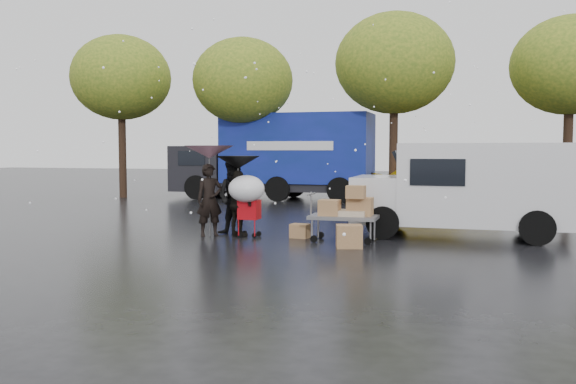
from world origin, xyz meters
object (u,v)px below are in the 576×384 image
(white_van, at_px, (466,188))
(yellow_taxi, at_px, (436,182))
(person_pink, at_px, (210,200))
(person_black, at_px, (238,204))
(vendor_cart, at_px, (347,209))
(shopping_cart, at_px, (247,192))
(blue_truck, at_px, (278,157))

(white_van, height_order, yellow_taxi, white_van)
(person_pink, distance_m, person_black, 0.70)
(person_black, height_order, vendor_cart, person_black)
(person_pink, xyz_separation_m, shopping_cart, (0.95, -0.03, 0.20))
(vendor_cart, bearing_deg, white_van, 32.79)
(vendor_cart, bearing_deg, shopping_cart, -178.78)
(white_van, bearing_deg, shopping_cart, -161.02)
(person_pink, xyz_separation_m, yellow_taxi, (4.76, 10.27, -0.02))
(blue_truck, bearing_deg, shopping_cart, -76.55)
(person_black, height_order, yellow_taxi, yellow_taxi)
(blue_truck, bearing_deg, person_pink, -81.36)
(person_black, height_order, white_van, white_van)
(blue_truck, height_order, yellow_taxi, blue_truck)
(person_pink, bearing_deg, white_van, -22.89)
(blue_truck, bearing_deg, yellow_taxi, -4.89)
(person_black, distance_m, shopping_cart, 0.40)
(person_pink, height_order, white_van, white_van)
(vendor_cart, height_order, blue_truck, blue_truck)
(white_van, xyz_separation_m, blue_truck, (-7.47, 9.18, 0.60))
(person_pink, relative_size, blue_truck, 0.21)
(vendor_cart, bearing_deg, person_black, 178.34)
(white_van, bearing_deg, person_black, -163.22)
(shopping_cart, bearing_deg, white_van, 18.98)
(shopping_cart, bearing_deg, person_pink, 178.01)
(person_pink, height_order, yellow_taxi, person_pink)
(yellow_taxi, bearing_deg, person_pink, 136.95)
(blue_truck, bearing_deg, white_van, -50.85)
(shopping_cart, bearing_deg, person_black, 154.52)
(shopping_cart, bearing_deg, vendor_cart, 1.22)
(shopping_cart, xyz_separation_m, blue_truck, (-2.60, 10.85, 0.69))
(person_black, bearing_deg, white_van, -132.08)
(blue_truck, bearing_deg, vendor_cart, -65.39)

